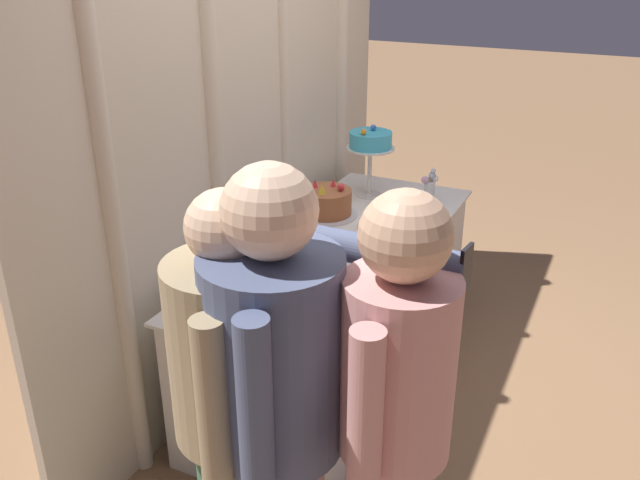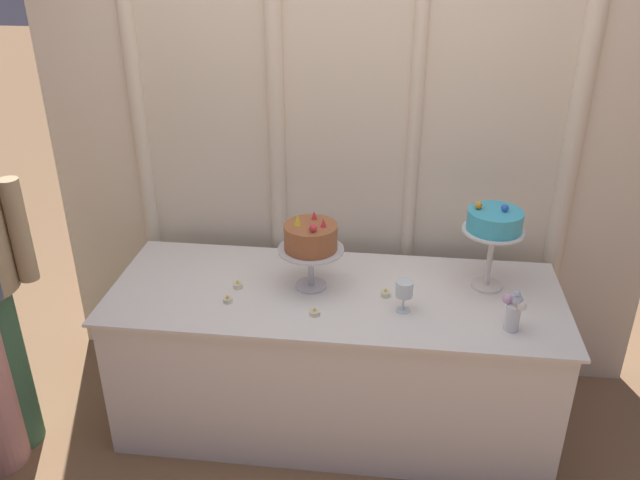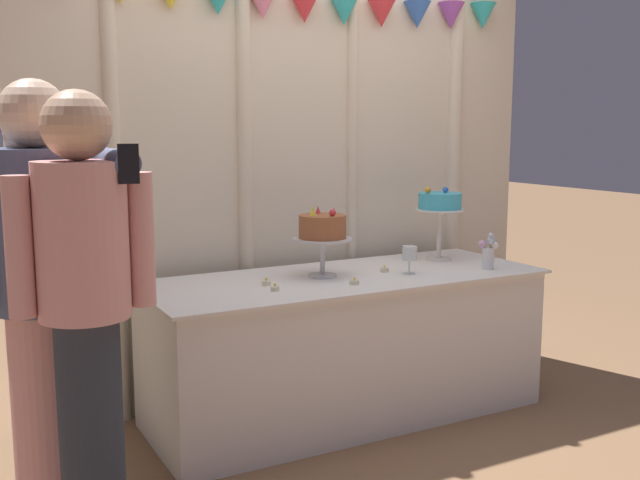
% 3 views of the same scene
% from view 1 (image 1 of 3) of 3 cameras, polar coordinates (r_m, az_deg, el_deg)
% --- Properties ---
extents(ground_plane, '(24.00, 24.00, 0.00)m').
position_cam_1_polar(ground_plane, '(3.68, 3.16, -11.12)').
color(ground_plane, '#846042').
extents(draped_curtain, '(3.05, 0.16, 2.54)m').
position_cam_1_polar(draped_curtain, '(3.38, -5.83, 10.90)').
color(draped_curtain, beige).
rests_on(draped_curtain, ground_plane).
extents(cake_table, '(2.07, 0.79, 0.74)m').
position_cam_1_polar(cake_table, '(3.52, 1.79, -5.78)').
color(cake_table, white).
rests_on(cake_table, ground_plane).
extents(cake_display_nearleft, '(0.30, 0.30, 0.36)m').
position_cam_1_polar(cake_display_nearleft, '(3.17, 0.51, 3.00)').
color(cake_display_nearleft, silver).
rests_on(cake_display_nearleft, cake_table).
extents(cake_display_nearright, '(0.28, 0.28, 0.42)m').
position_cam_1_polar(cake_display_nearright, '(3.88, 4.28, 8.13)').
color(cake_display_nearright, silver).
rests_on(cake_display_nearright, cake_table).
extents(wine_glass, '(0.08, 0.08, 0.15)m').
position_cam_1_polar(wine_glass, '(3.53, 5.73, 2.79)').
color(wine_glass, silver).
rests_on(wine_glass, cake_table).
extents(flower_vase, '(0.09, 0.08, 0.20)m').
position_cam_1_polar(flower_vase, '(3.91, 9.25, 4.50)').
color(flower_vase, silver).
rests_on(flower_vase, cake_table).
extents(tealight_far_left, '(0.04, 0.04, 0.04)m').
position_cam_1_polar(tealight_far_left, '(2.91, 0.81, -4.04)').
color(tealight_far_left, beige).
rests_on(tealight_far_left, cake_table).
extents(tealight_near_left, '(0.04, 0.04, 0.04)m').
position_cam_1_polar(tealight_near_left, '(2.97, -1.33, -3.41)').
color(tealight_near_left, beige).
rests_on(tealight_near_left, cake_table).
extents(tealight_near_right, '(0.05, 0.05, 0.04)m').
position_cam_1_polar(tealight_near_right, '(3.22, 4.67, -1.22)').
color(tealight_near_right, beige).
rests_on(tealight_near_right, cake_table).
extents(tealight_far_right, '(0.04, 0.04, 0.04)m').
position_cam_1_polar(tealight_far_right, '(3.53, 3.55, 1.24)').
color(tealight_far_right, beige).
rests_on(tealight_far_right, cake_table).
extents(guest_man_pink_jacket, '(0.48, 0.44, 1.57)m').
position_cam_1_polar(guest_man_pink_jacket, '(2.01, -7.08, -15.32)').
color(guest_man_pink_jacket, '#3D6B4C').
rests_on(guest_man_pink_jacket, ground_plane).
extents(guest_girl_blue_dress, '(0.51, 0.67, 1.66)m').
position_cam_1_polar(guest_girl_blue_dress, '(1.91, -3.54, -15.54)').
color(guest_girl_blue_dress, '#D6938E').
rests_on(guest_girl_blue_dress, ground_plane).
extents(guest_man_dark_suit, '(0.46, 0.31, 1.61)m').
position_cam_1_polar(guest_man_dark_suit, '(1.88, 6.25, -16.59)').
color(guest_man_dark_suit, '#282D38').
rests_on(guest_man_dark_suit, ground_plane).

